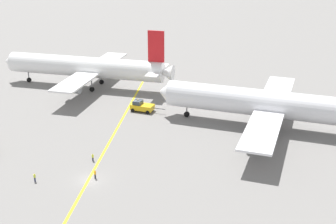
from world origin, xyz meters
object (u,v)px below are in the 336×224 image
Objects in this scene: airliner_at_gate_left at (86,67)px; ground_crew_ramp_agent_by_cones at (35,177)px; airliner_being_pushed at (263,104)px; pushback_tug at (142,106)px; ground_crew_wing_walker_right at (93,157)px; ground_crew_marshaller_foreground at (95,174)px.

airliner_at_gate_left reaches higher than ground_crew_ramp_agent_by_cones.
pushback_tug is (-27.80, 7.68, -4.21)m from airliner_being_pushed.
pushback_tug is 27.38m from ground_crew_wing_walker_right.
pushback_tug is at bearing -45.06° from airliner_at_gate_left.
ground_crew_marshaller_foreground reaches higher than ground_crew_ramp_agent_by_cones.
pushback_tug is at bearing 67.69° from ground_crew_ramp_agent_by_cones.
airliner_being_pushed is at bearing -29.09° from airliner_at_gate_left.
airliner_being_pushed is at bearing -15.45° from pushback_tug.
airliner_being_pushed is at bearing 38.59° from ground_crew_marshaller_foreground.
ground_crew_marshaller_foreground is (13.31, -50.71, -4.85)m from airliner_at_gate_left.
airliner_being_pushed is at bearing 32.94° from ground_crew_ramp_agent_by_cones.
airliner_at_gate_left reaches higher than pushback_tug.
ground_crew_wing_walker_right is at bearing -150.67° from airliner_being_pushed.
pushback_tug is 5.15× the size of ground_crew_marshaller_foreground.
airliner_being_pushed reaches higher than ground_crew_wing_walker_right.
airliner_at_gate_left reaches higher than airliner_being_pushed.
ground_crew_ramp_agent_by_cones is (-8.32, -8.31, 0.05)m from ground_crew_wing_walker_right.
ground_crew_ramp_agent_by_cones is at bearing -86.61° from airliner_at_gate_left.
ground_crew_wing_walker_right is (11.43, -44.21, -4.92)m from airliner_at_gate_left.
ground_crew_wing_walker_right is 0.95× the size of ground_crew_ramp_agent_by_cones.
pushback_tug is at bearing 82.85° from ground_crew_marshaller_foreground.
airliner_being_pushed is 28.98× the size of ground_crew_ramp_agent_by_cones.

